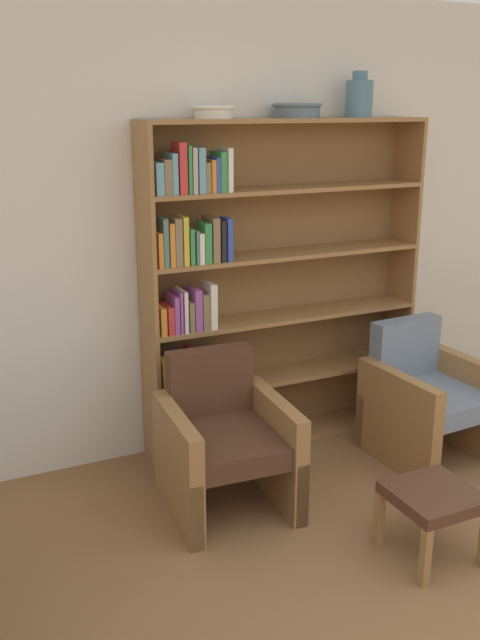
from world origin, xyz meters
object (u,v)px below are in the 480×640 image
object	(u,v)px
bowl_stoneware	(297,109)
footstool	(433,501)
bookshelf	(256,294)
vase_tall	(359,97)
armchair_cushioned	(427,398)
armchair_leather	(224,440)
bowl_cream	(213,111)

from	to	relation	value
bowl_stoneware	footstool	xyz separation A→B (m)	(-0.04, -1.46, -1.79)
bookshelf	vase_tall	xyz separation A→B (m)	(0.68, -0.01, 1.16)
armchair_cushioned	bookshelf	bearing A→B (deg)	-38.39
vase_tall	bookshelf	bearing A→B (deg)	178.92
bowl_stoneware	armchair_leather	distance (m)	1.96
vase_tall	armchair_leather	xyz separation A→B (m)	(-1.18, -0.60, -1.78)
bowl_stoneware	vase_tall	bearing A→B (deg)	-0.00
armchair_leather	bookshelf	bearing A→B (deg)	-125.30
armchair_cushioned	bowl_cream	bearing A→B (deg)	-30.86
bowl_cream	armchair_cushioned	world-z (taller)	bowl_cream
armchair_leather	armchair_cushioned	size ratio (longest dim) A/B	1.00
bookshelf	bowl_stoneware	world-z (taller)	bowl_stoneware
bookshelf	vase_tall	size ratio (longest dim) A/B	7.55
armchair_leather	footstool	distance (m)	1.12
vase_tall	armchair_cushioned	distance (m)	1.89
bowl_cream	armchair_cushioned	size ratio (longest dim) A/B	0.29
bowl_stoneware	armchair_cushioned	size ratio (longest dim) A/B	0.36
bowl_stoneware	vase_tall	xyz separation A→B (m)	(0.43, -0.00, 0.07)
bowl_cream	armchair_leather	xyz separation A→B (m)	(-0.21, -0.60, -1.70)
armchair_leather	armchair_cushioned	world-z (taller)	same
armchair_cushioned	vase_tall	bearing A→B (deg)	-75.20
bowl_cream	armchair_cushioned	xyz separation A→B (m)	(1.16, -0.60, -1.70)
armchair_leather	footstool	world-z (taller)	armchair_leather
bowl_cream	footstool	world-z (taller)	bowl_cream
bookshelf	vase_tall	bearing A→B (deg)	-1.08
bowl_stoneware	armchair_leather	bearing A→B (deg)	-141.15
vase_tall	bowl_cream	bearing A→B (deg)	180.00
bowl_stoneware	armchair_leather	world-z (taller)	bowl_stoneware
bookshelf	armchair_leather	world-z (taller)	bookshelf
vase_tall	footstool	distance (m)	2.41
bowl_stoneware	vase_tall	distance (m)	0.44
armchair_leather	bowl_cream	bearing A→B (deg)	-105.88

